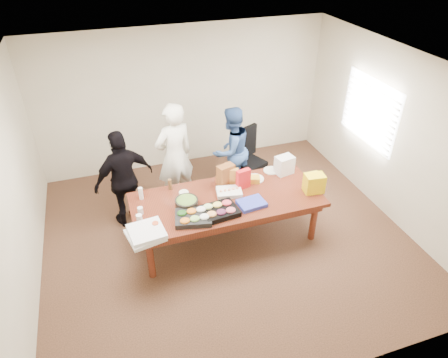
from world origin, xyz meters
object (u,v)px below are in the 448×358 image
object	(u,v)px
conference_table	(227,218)
person_center	(175,156)
sheet_cake	(229,192)
person_right	(231,150)
office_chair	(250,161)
salad_bowl	(187,203)

from	to	relation	value
conference_table	person_center	world-z (taller)	person_center
conference_table	sheet_cake	size ratio (longest dim) A/B	7.56
person_right	sheet_cake	distance (m)	1.23
person_right	office_chair	bearing A→B (deg)	150.18
person_right	salad_bowl	size ratio (longest dim) A/B	4.75
person_right	salad_bowl	bearing A→B (deg)	24.43
conference_table	office_chair	bearing A→B (deg)	54.87
office_chair	conference_table	bearing A→B (deg)	-149.59
office_chair	sheet_cake	bearing A→B (deg)	-149.44
person_right	salad_bowl	distance (m)	1.66
person_center	person_right	size ratio (longest dim) A/B	1.17
office_chair	salad_bowl	bearing A→B (deg)	-164.87
person_center	salad_bowl	distance (m)	1.14
salad_bowl	office_chair	bearing A→B (deg)	39.60
person_center	person_right	world-z (taller)	person_center
office_chair	person_right	distance (m)	0.44
conference_table	office_chair	size ratio (longest dim) A/B	2.60
conference_table	sheet_cake	bearing A→B (deg)	53.10
conference_table	sheet_cake	xyz separation A→B (m)	(0.07, 0.09, 0.41)
office_chair	sheet_cake	world-z (taller)	office_chair
office_chair	sheet_cake	xyz separation A→B (m)	(-0.78, -1.12, 0.24)
office_chair	salad_bowl	size ratio (longest dim) A/B	3.20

